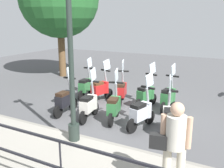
{
  "coord_description": "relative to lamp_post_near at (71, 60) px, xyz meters",
  "views": [
    {
      "loc": [
        -6.86,
        -3.16,
        2.98
      ],
      "look_at": [
        0.2,
        0.5,
        0.9
      ],
      "focal_mm": 40.0,
      "sensor_mm": 36.0,
      "label": 1
    }
  ],
  "objects": [
    {
      "name": "promenade_walkway",
      "position": [
        -0.75,
        -0.18,
        -2.01
      ],
      "size": [
        2.2,
        20.0,
        0.15
      ],
      "color": "gray",
      "rests_on": "ground_plane"
    },
    {
      "name": "scooter_far_3",
      "position": [
        3.22,
        1.12,
        -1.6
      ],
      "size": [
        1.21,
        0.53,
        1.54
      ],
      "rotation": [
        0.0,
        0.0,
        -0.27
      ],
      "color": "black",
      "rests_on": "ground_plane"
    },
    {
      "name": "scooter_near_1",
      "position": [
        1.67,
        -1.08,
        -1.6
      ],
      "size": [
        1.21,
        0.53,
        1.54
      ],
      "rotation": [
        0.0,
        0.0,
        -0.27
      ],
      "color": "black",
      "rests_on": "ground_plane"
    },
    {
      "name": "fence_railing",
      "position": [
        -1.8,
        -0.18,
        -1.17
      ],
      "size": [
        0.04,
        16.03,
        1.07
      ],
      "color": "black",
      "rests_on": "promenade_walkway"
    },
    {
      "name": "scooter_near_2",
      "position": [
        1.76,
        -0.19,
        -1.6
      ],
      "size": [
        1.21,
        0.51,
        1.54
      ],
      "rotation": [
        0.0,
        0.0,
        0.24
      ],
      "color": "black",
      "rests_on": "ground_plane"
    },
    {
      "name": "lamp_post_near",
      "position": [
        0.0,
        0.0,
        0.0
      ],
      "size": [
        0.26,
        0.9,
        4.36
      ],
      "color": "#232D28",
      "rests_on": "promenade_walkway"
    },
    {
      "name": "scooter_far_2",
      "position": [
        3.39,
        0.33,
        -1.6
      ],
      "size": [
        1.19,
        0.55,
        1.54
      ],
      "rotation": [
        0.0,
        0.0,
        0.31
      ],
      "color": "black",
      "rests_on": "ground_plane"
    },
    {
      "name": "scooter_near_4",
      "position": [
        1.59,
        1.48,
        -1.6
      ],
      "size": [
        1.23,
        0.44,
        1.54
      ],
      "rotation": [
        0.0,
        0.0,
        0.03
      ],
      "color": "black",
      "rests_on": "ground_plane"
    },
    {
      "name": "scooter_near_3",
      "position": [
        1.55,
        0.56,
        -1.6
      ],
      "size": [
        1.23,
        0.44,
        1.54
      ],
      "rotation": [
        0.0,
        0.0,
        0.11
      ],
      "color": "black",
      "rests_on": "ground_plane"
    },
    {
      "name": "scooter_far_0",
      "position": [
        3.41,
        -1.37,
        -1.6
      ],
      "size": [
        1.23,
        0.44,
        1.54
      ],
      "rotation": [
        0.0,
        0.0,
        -0.09
      ],
      "color": "black",
      "rests_on": "ground_plane"
    },
    {
      "name": "scooter_far_4",
      "position": [
        3.31,
        1.81,
        -1.6
      ],
      "size": [
        1.23,
        0.44,
        1.54
      ],
      "rotation": [
        0.0,
        0.0,
        0.09
      ],
      "color": "black",
      "rests_on": "ground_plane"
    },
    {
      "name": "scooter_far_1",
      "position": [
        3.34,
        -0.62,
        -1.6
      ],
      "size": [
        1.21,
        0.52,
        1.54
      ],
      "rotation": [
        0.0,
        0.0,
        -0.25
      ],
      "color": "black",
      "rests_on": "ground_plane"
    },
    {
      "name": "scooter_near_0",
      "position": [
        1.59,
        -1.87,
        -1.6
      ],
      "size": [
        1.2,
        0.55,
        1.54
      ],
      "rotation": [
        0.0,
        0.0,
        0.31
      ],
      "color": "black",
      "rests_on": "ground_plane"
    },
    {
      "name": "ground_plane",
      "position": [
        2.4,
        -0.18,
        -2.08
      ],
      "size": [
        28.0,
        28.0,
        0.0
      ],
      "primitive_type": "plane",
      "color": "#4C4C4F"
    },
    {
      "name": "pedestrian_with_bag",
      "position": [
        -0.79,
        -2.55,
        -1.0
      ],
      "size": [
        0.37,
        0.64,
        1.59
      ],
      "rotation": [
        0.0,
        0.0,
        0.16
      ],
      "color": "beige",
      "rests_on": "promenade_walkway"
    }
  ]
}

